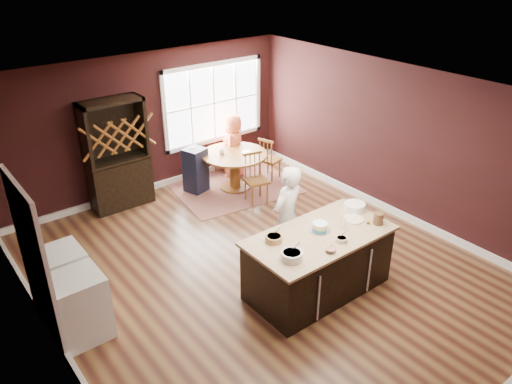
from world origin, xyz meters
TOP-DOWN VIEW (x-y plane):
  - room_shell at (0.00, 0.00)m, footprint 7.00×7.00m
  - window at (1.50, 3.47)m, footprint 2.36×0.10m
  - doorway at (-2.97, 0.60)m, footprint 0.08×1.26m
  - kitchen_island at (0.32, -0.87)m, footprint 2.05×1.07m
  - dining_table at (1.31, 2.51)m, footprint 1.30×1.30m
  - baker at (0.37, -0.12)m, footprint 0.68×0.53m
  - layer_cake at (0.39, -0.79)m, footprint 0.29×0.29m
  - bowl_blue at (-0.37, -1.07)m, footprint 0.28×0.28m
  - bowl_yellow at (-0.28, -0.61)m, footprint 0.23×0.23m
  - bowl_pink at (0.12, -1.25)m, footprint 0.14×0.14m
  - bowl_olive at (0.42, -1.16)m, footprint 0.16×0.16m
  - drinking_glass at (0.70, -0.94)m, footprint 0.07×0.07m
  - dinner_plate at (0.98, -0.87)m, footprint 0.29×0.29m
  - white_tub at (1.21, -0.68)m, footprint 0.31×0.31m
  - stoneware_crock at (1.16, -1.16)m, footprint 0.14×0.14m
  - toy_figurine at (1.05, -1.08)m, footprint 0.04×0.04m
  - rug at (1.31, 2.51)m, footprint 2.54×2.09m
  - chair_east at (2.17, 2.44)m, footprint 0.47×0.48m
  - chair_south at (1.29, 1.77)m, footprint 0.48×0.47m
  - chair_north at (1.63, 3.31)m, footprint 0.43×0.42m
  - seated_woman at (1.65, 3.00)m, footprint 0.78×0.74m
  - high_chair at (0.64, 2.88)m, footprint 0.47×0.47m
  - toddler at (0.56, 2.86)m, footprint 0.18×0.14m
  - table_plate at (1.54, 2.41)m, footprint 0.19×0.19m
  - table_cup at (1.11, 2.64)m, footprint 0.14×0.14m
  - hutch at (-0.78, 3.22)m, footprint 1.11×0.46m
  - washer at (-2.64, 0.28)m, footprint 0.61×0.59m
  - dryer at (-2.64, 0.92)m, footprint 0.62×0.60m

SIDE VIEW (x-z plane):
  - rug at x=1.31m, z-range 0.00..0.01m
  - kitchen_island at x=0.32m, z-range -0.02..0.90m
  - washer at x=-2.64m, z-range 0.00..0.89m
  - dryer at x=-2.64m, z-range 0.00..0.90m
  - chair_north at x=1.63m, z-range 0.00..0.91m
  - chair_east at x=2.17m, z-range 0.00..0.92m
  - high_chair at x=0.64m, z-range 0.00..0.93m
  - chair_south at x=1.29m, z-range 0.00..0.97m
  - dining_table at x=1.31m, z-range 0.16..0.91m
  - seated_woman at x=1.65m, z-range 0.00..1.35m
  - table_plate at x=1.54m, z-range 0.75..0.76m
  - table_cup at x=1.11m, z-range 0.75..0.84m
  - toddler at x=0.56m, z-range 0.68..0.94m
  - baker at x=0.37m, z-range 0.00..1.65m
  - dinner_plate at x=0.98m, z-range 0.92..0.94m
  - bowl_pink at x=0.12m, z-range 0.92..0.97m
  - bowl_olive at x=0.42m, z-range 0.92..0.98m
  - toy_figurine at x=1.05m, z-range 0.92..0.99m
  - bowl_yellow at x=-0.28m, z-range 0.92..1.01m
  - bowl_blue at x=-0.37m, z-range 0.92..1.03m
  - white_tub at x=1.21m, z-range 0.92..1.03m
  - layer_cake at x=0.39m, z-range 0.92..1.04m
  - drinking_glass at x=0.70m, z-range 0.92..1.07m
  - stoneware_crock at x=1.16m, z-range 0.92..1.09m
  - hutch at x=-0.78m, z-range 0.00..2.04m
  - doorway at x=-2.97m, z-range -0.04..2.09m
  - room_shell at x=0.00m, z-range -2.15..4.85m
  - window at x=1.50m, z-range 0.67..2.33m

